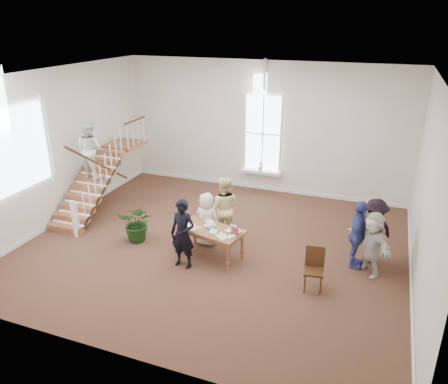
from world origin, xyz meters
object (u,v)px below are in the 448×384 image
at_px(library_table, 210,232).
at_px(woman_cluster_b, 374,231).
at_px(elderly_woman, 207,219).
at_px(person_yellow, 224,208).
at_px(woman_cluster_a, 357,235).
at_px(floor_plant, 138,223).
at_px(side_chair, 314,266).
at_px(police_officer, 183,234).
at_px(woman_cluster_c, 372,244).

bearing_deg(library_table, woman_cluster_b, 31.09).
bearing_deg(elderly_woman, woman_cluster_b, -167.00).
height_order(person_yellow, woman_cluster_a, person_yellow).
distance_m(library_table, woman_cluster_b, 4.10).
distance_m(woman_cluster_a, floor_plant, 5.80).
bearing_deg(woman_cluster_a, woman_cluster_b, -36.90).
bearing_deg(person_yellow, woman_cluster_a, 164.94).
relative_size(elderly_woman, side_chair, 1.47).
height_order(woman_cluster_a, side_chair, woman_cluster_a).
bearing_deg(elderly_woman, police_officer, 89.27).
height_order(police_officer, woman_cluster_a, police_officer).
xyz_separation_m(police_officer, woman_cluster_c, (4.34, 1.28, -0.08)).
distance_m(person_yellow, woman_cluster_b, 3.95).
height_order(woman_cluster_b, floor_plant, woman_cluster_b).
xyz_separation_m(elderly_woman, woman_cluster_b, (4.24, 0.68, 0.10)).
bearing_deg(side_chair, floor_plant, 166.10).
relative_size(library_table, woman_cluster_c, 1.15).
xyz_separation_m(floor_plant, side_chair, (4.94, -0.55, 0.03)).
bearing_deg(elderly_woman, woman_cluster_c, -175.70).
bearing_deg(library_table, floor_plant, -170.33).
height_order(person_yellow, floor_plant, person_yellow).
height_order(police_officer, woman_cluster_b, police_officer).
bearing_deg(woman_cluster_c, floor_plant, -127.93).
bearing_deg(woman_cluster_a, person_yellow, 87.03).
xyz_separation_m(woman_cluster_b, woman_cluster_c, (0.00, -0.65, -0.03)).
relative_size(person_yellow, side_chair, 1.80).
relative_size(elderly_woman, woman_cluster_a, 0.85).
bearing_deg(floor_plant, elderly_woman, 14.88).
xyz_separation_m(police_officer, floor_plant, (-1.75, 0.76, -0.35)).
relative_size(library_table, floor_plant, 1.74).
distance_m(library_table, police_officer, 0.80).
height_order(elderly_woman, woman_cluster_a, woman_cluster_a).
bearing_deg(floor_plant, person_yellow, 24.75).
bearing_deg(woman_cluster_c, police_officer, -116.39).
height_order(police_officer, woman_cluster_c, police_officer).
relative_size(woman_cluster_c, side_chair, 1.60).
xyz_separation_m(library_table, woman_cluster_b, (3.89, 1.29, 0.12)).
bearing_deg(person_yellow, side_chair, 140.18).
relative_size(woman_cluster_b, side_chair, 1.66).
distance_m(police_officer, person_yellow, 1.80).
height_order(library_table, woman_cluster_c, woman_cluster_c).
distance_m(woman_cluster_a, side_chair, 1.54).
bearing_deg(library_table, woman_cluster_c, 22.09).
bearing_deg(person_yellow, woman_cluster_c, 162.44).
xyz_separation_m(police_officer, woman_cluster_a, (3.99, 1.48, -0.01)).
height_order(woman_cluster_a, floor_plant, woman_cluster_a).
distance_m(elderly_woman, woman_cluster_c, 4.24).
height_order(elderly_woman, woman_cluster_c, woman_cluster_c).
distance_m(library_table, side_chair, 2.78).
height_order(police_officer, side_chair, police_officer).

